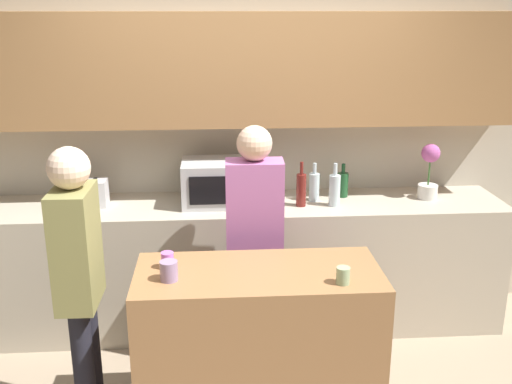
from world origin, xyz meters
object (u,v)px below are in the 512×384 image
bottle_0 (301,189)px  person_center (255,231)px  bottle_1 (314,186)px  bottle_2 (335,190)px  microwave (220,182)px  cup_0 (169,271)px  cup_2 (167,260)px  bottle_3 (343,184)px  cup_1 (343,275)px  potted_plant (429,171)px  toaster (88,193)px  person_left (79,272)px

bottle_0 → person_center: size_ratio=0.20×
bottle_1 → bottle_2: size_ratio=0.90×
microwave → cup_0: 1.25m
bottle_2 → cup_2: bottle_2 is taller
bottle_2 → cup_2: bearing=-138.1°
bottle_2 → bottle_3: bearing=63.7°
bottle_1 → cup_1: bottle_1 is taller
bottle_2 → cup_0: 1.52m
bottle_3 → person_center: (-0.68, -0.68, -0.08)m
potted_plant → bottle_3: 0.61m
microwave → toaster: bearing=179.9°
bottle_0 → bottle_2: bearing=-3.0°
cup_1 → person_left: size_ratio=0.05×
cup_1 → bottle_3: bearing=78.2°
bottle_3 → cup_1: 1.43m
bottle_2 → cup_1: size_ratio=3.49×
bottle_3 → cup_1: (-0.29, -1.40, -0.05)m
cup_0 → cup_1: cup_0 is taller
toaster → person_center: size_ratio=0.16×
potted_plant → bottle_1: bearing=179.5°
toaster → cup_0: size_ratio=2.57×
potted_plant → bottle_3: potted_plant is taller
person_left → person_center: bearing=120.6°
bottle_0 → person_left: (-1.28, -1.02, -0.10)m
bottle_0 → cup_0: (-0.82, -1.11, -0.07)m
cup_2 → person_center: bearing=44.2°
cup_1 → microwave: bearing=113.9°
potted_plant → cup_2: 2.07m
bottle_3 → cup_2: 1.64m
person_left → person_center: 1.07m
person_center → bottle_1: bearing=-125.9°
microwave → bottle_0: (0.55, -0.10, -0.03)m
bottle_3 → cup_2: bearing=-135.2°
potted_plant → cup_1: size_ratio=4.60×
cup_1 → toaster: bearing=138.4°
bottle_0 → microwave: bearing=169.2°
microwave → bottle_0: bearing=-10.8°
microwave → person_left: (-0.73, -1.13, -0.13)m
cup_2 → person_center: (0.49, 0.47, -0.03)m
potted_plant → cup_0: potted_plant is taller
bottle_3 → person_left: size_ratio=0.15×
bottle_1 → toaster: bearing=-179.8°
cup_0 → person_center: bearing=52.9°
toaster → cup_2: size_ratio=2.99×
potted_plant → person_left: size_ratio=0.25×
toaster → bottle_3: bottle_3 is taller
bottle_0 → person_center: person_center is taller
microwave → person_left: size_ratio=0.33×
bottle_1 → bottle_2: (0.12, -0.12, 0.01)m
bottle_1 → cup_2: bottle_1 is taller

